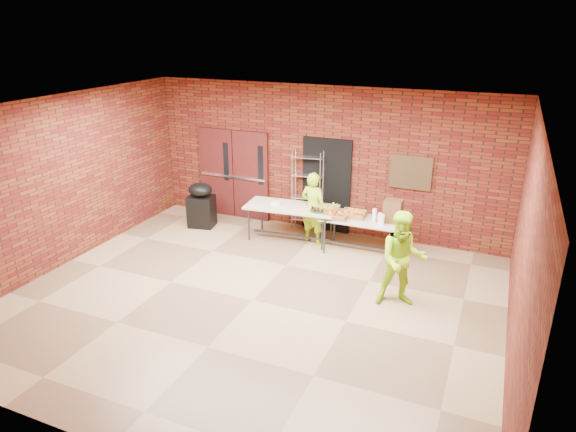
% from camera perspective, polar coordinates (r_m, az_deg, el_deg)
% --- Properties ---
extents(room, '(8.08, 7.08, 3.28)m').
position_cam_1_polar(room, '(8.16, -4.27, 0.43)').
color(room, brown).
rests_on(room, ground).
extents(double_doors, '(1.78, 0.12, 2.10)m').
position_cam_1_polar(double_doors, '(12.20, -6.02, 4.66)').
color(double_doors, '#421413').
rests_on(double_doors, room).
extents(dark_doorway, '(1.10, 0.06, 2.10)m').
position_cam_1_polar(dark_doorway, '(11.32, 4.29, 3.41)').
color(dark_doorway, black).
rests_on(dark_doorway, room).
extents(bronze_plaque, '(0.85, 0.04, 0.70)m').
position_cam_1_polar(bronze_plaque, '(10.75, 13.47, 4.71)').
color(bronze_plaque, '#45311B').
rests_on(bronze_plaque, room).
extents(wire_rack, '(0.70, 0.33, 1.83)m').
position_cam_1_polar(wire_rack, '(11.36, 2.17, 2.81)').
color(wire_rack, silver).
rests_on(wire_rack, room).
extents(table_left, '(1.99, 0.98, 0.79)m').
position_cam_1_polar(table_left, '(10.80, 0.39, 0.78)').
color(table_left, '#B9A58D').
rests_on(table_left, room).
extents(table_right, '(1.71, 0.73, 0.70)m').
position_cam_1_polar(table_right, '(10.45, 8.30, -0.66)').
color(table_right, '#B9A58D').
rests_on(table_right, room).
extents(basket_bananas, '(0.44, 0.35, 0.14)m').
position_cam_1_polar(basket_bananas, '(10.57, 4.77, 0.44)').
color(basket_bananas, olive).
rests_on(basket_bananas, table_right).
extents(basket_oranges, '(0.48, 0.37, 0.15)m').
position_cam_1_polar(basket_oranges, '(10.51, 7.30, 0.25)').
color(basket_oranges, olive).
rests_on(basket_oranges, table_right).
extents(basket_apples, '(0.45, 0.35, 0.14)m').
position_cam_1_polar(basket_apples, '(10.39, 5.43, 0.06)').
color(basket_apples, olive).
rests_on(basket_apples, table_right).
extents(muffin_tray, '(0.38, 0.38, 0.09)m').
position_cam_1_polar(muffin_tray, '(10.51, 3.41, 0.79)').
color(muffin_tray, '#134914').
rests_on(muffin_tray, table_left).
extents(napkin_box, '(0.19, 0.13, 0.06)m').
position_cam_1_polar(napkin_box, '(10.87, -1.35, 1.45)').
color(napkin_box, white).
rests_on(napkin_box, table_left).
extents(coffee_dispenser, '(0.35, 0.31, 0.46)m').
position_cam_1_polar(coffee_dispenser, '(10.32, 11.59, 0.56)').
color(coffee_dispenser, brown).
rests_on(coffee_dispenser, table_right).
extents(cup_stack_front, '(0.08, 0.08, 0.23)m').
position_cam_1_polar(cup_stack_front, '(10.19, 10.15, -0.29)').
color(cup_stack_front, white).
rests_on(cup_stack_front, table_right).
extents(cup_stack_mid, '(0.07, 0.07, 0.22)m').
position_cam_1_polar(cup_stack_mid, '(10.14, 10.46, -0.45)').
color(cup_stack_mid, white).
rests_on(cup_stack_mid, table_right).
extents(cup_stack_back, '(0.09, 0.09, 0.26)m').
position_cam_1_polar(cup_stack_back, '(10.30, 9.58, 0.08)').
color(cup_stack_back, white).
rests_on(cup_stack_back, table_right).
extents(covered_grill, '(0.65, 0.58, 1.03)m').
position_cam_1_polar(covered_grill, '(11.84, -9.62, 1.24)').
color(covered_grill, black).
rests_on(covered_grill, room).
extents(volunteer_woman, '(0.62, 0.46, 1.54)m').
position_cam_1_polar(volunteer_woman, '(10.76, 2.81, 0.92)').
color(volunteer_woman, '#9ED517').
rests_on(volunteer_woman, room).
extents(volunteer_man, '(0.95, 0.84, 1.63)m').
position_cam_1_polar(volunteer_man, '(8.56, 12.59, -4.73)').
color(volunteer_man, '#9ED517').
rests_on(volunteer_man, room).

